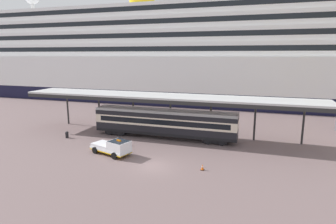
{
  "coord_description": "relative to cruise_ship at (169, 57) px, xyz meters",
  "views": [
    {
      "loc": [
        10.16,
        -26.65,
        11.76
      ],
      "look_at": [
        -0.66,
        7.26,
        4.5
      ],
      "focal_mm": 30.16,
      "sensor_mm": 36.0,
      "label": 1
    }
  ],
  "objects": [
    {
      "name": "ground_plane",
      "position": [
        13.93,
        -49.38,
        -10.99
      ],
      "size": [
        400.0,
        400.0,
        0.0
      ],
      "primitive_type": "plane",
      "color": "#705C5C"
    },
    {
      "name": "service_truck",
      "position": [
        8.17,
        -47.49,
        -10.0
      ],
      "size": [
        5.57,
        3.52,
        2.02
      ],
      "color": "white",
      "rests_on": "ground"
    },
    {
      "name": "platform_canopy",
      "position": [
        11.72,
        -38.57,
        -5.16
      ],
      "size": [
        43.0,
        5.64,
        6.12
      ],
      "color": "silver",
      "rests_on": "ground"
    },
    {
      "name": "traffic_cone_mid",
      "position": [
        8.4,
        -43.77,
        -10.65
      ],
      "size": [
        0.36,
        0.36,
        0.69
      ],
      "color": "black",
      "rests_on": "ground"
    },
    {
      "name": "train_carriage",
      "position": [
        11.72,
        -39.02,
        -8.69
      ],
      "size": [
        20.48,
        2.81,
        4.11
      ],
      "color": "black",
      "rests_on": "ground"
    },
    {
      "name": "cruise_ship",
      "position": [
        0.0,
        0.0,
        0.0
      ],
      "size": [
        160.35,
        31.13,
        33.81
      ],
      "color": "black",
      "rests_on": "ground"
    },
    {
      "name": "traffic_cone_near",
      "position": [
        19.14,
        -48.78,
        -10.68
      ],
      "size": [
        0.36,
        0.36,
        0.64
      ],
      "color": "black",
      "rests_on": "ground"
    },
    {
      "name": "quay_bollard",
      "position": [
        -1.63,
        -43.26,
        -10.47
      ],
      "size": [
        0.48,
        0.48,
        0.96
      ],
      "color": "black",
      "rests_on": "ground"
    }
  ]
}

